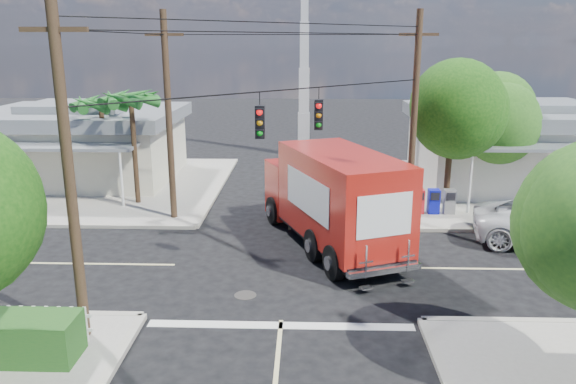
{
  "coord_description": "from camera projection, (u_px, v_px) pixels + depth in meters",
  "views": [
    {
      "loc": [
        0.68,
        -18.54,
        7.73
      ],
      "look_at": [
        0.0,
        2.0,
        2.2
      ],
      "focal_mm": 35.0,
      "sensor_mm": 36.0,
      "label": 1
    }
  ],
  "objects": [
    {
      "name": "ground",
      "position": [
        286.0,
        266.0,
        19.93
      ],
      "size": [
        120.0,
        120.0,
        0.0
      ],
      "primitive_type": "plane",
      "color": "black",
      "rests_on": "ground"
    },
    {
      "name": "building_ne",
      "position": [
        524.0,
        144.0,
        30.47
      ],
      "size": [
        11.8,
        10.2,
        4.5
      ],
      "color": "silver",
      "rests_on": "sidewalk_ne"
    },
    {
      "name": "radio_tower",
      "position": [
        304.0,
        73.0,
        37.75
      ],
      "size": [
        0.8,
        0.8,
        17.0
      ],
      "color": "silver",
      "rests_on": "ground"
    },
    {
      "name": "tree_ne_front",
      "position": [
        453.0,
        110.0,
        24.98
      ],
      "size": [
        4.21,
        4.14,
        6.66
      ],
      "color": "#422D1C",
      "rests_on": "sidewalk_ne"
    },
    {
      "name": "palm_nw_front",
      "position": [
        131.0,
        101.0,
        26.09
      ],
      "size": [
        3.01,
        3.08,
        5.59
      ],
      "color": "#422D1C",
      "rests_on": "sidewalk_nw"
    },
    {
      "name": "palm_nw_back",
      "position": [
        101.0,
        105.0,
        27.7
      ],
      "size": [
        3.01,
        3.08,
        5.19
      ],
      "color": "#422D1C",
      "rests_on": "sidewalk_nw"
    },
    {
      "name": "road_markings",
      "position": [
        285.0,
        283.0,
        18.5
      ],
      "size": [
        32.0,
        32.0,
        0.01
      ],
      "color": "beige",
      "rests_on": "ground"
    },
    {
      "name": "sidewalk_ne",
      "position": [
        496.0,
        189.0,
        30.06
      ],
      "size": [
        14.12,
        14.12,
        0.14
      ],
      "color": "gray",
      "rests_on": "ground"
    },
    {
      "name": "delivery_truck",
      "position": [
        332.0,
        198.0,
        21.48
      ],
      "size": [
        5.67,
        9.14,
        3.82
      ],
      "color": "black",
      "rests_on": "ground"
    },
    {
      "name": "tree_ne_back",
      "position": [
        495.0,
        117.0,
        27.17
      ],
      "size": [
        3.77,
        3.66,
        5.82
      ],
      "color": "#422D1C",
      "rests_on": "sidewalk_ne"
    },
    {
      "name": "sidewalk_nw",
      "position": [
        95.0,
        186.0,
        30.75
      ],
      "size": [
        14.12,
        14.12,
        0.14
      ],
      "color": "gray",
      "rests_on": "ground"
    },
    {
      "name": "parked_car",
      "position": [
        557.0,
        225.0,
        21.72
      ],
      "size": [
        6.68,
        4.19,
        1.72
      ],
      "primitive_type": "imported",
      "rotation": [
        0.0,
        0.0,
        1.34
      ],
      "color": "silver",
      "rests_on": "ground"
    },
    {
      "name": "building_nw",
      "position": [
        83.0,
        142.0,
        31.76
      ],
      "size": [
        10.8,
        10.2,
        4.3
      ],
      "color": "beige",
      "rests_on": "sidewalk_nw"
    },
    {
      "name": "vending_boxes",
      "position": [
        434.0,
        201.0,
        25.52
      ],
      "size": [
        1.9,
        0.5,
        1.1
      ],
      "color": "#AF171F",
      "rests_on": "sidewalk_ne"
    },
    {
      "name": "utility_poles",
      "position": [
        244.0,
        129.0,
        20.31
      ],
      "size": [
        12.0,
        10.68,
        9.0
      ],
      "color": "#473321",
      "rests_on": "ground"
    }
  ]
}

